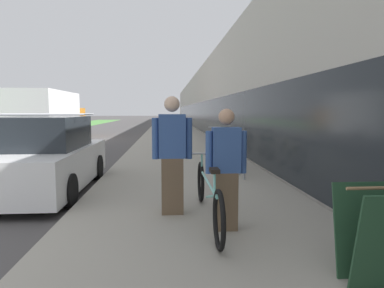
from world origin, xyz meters
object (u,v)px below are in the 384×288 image
object	(u,v)px
person_bystander	(172,155)
sandwich_board_sign	(374,235)
person_rider	(226,169)
cruiser_bike_nearest	(233,155)
bike_rack_hoop	(242,156)
cruiser_bike_farthest	(216,140)
parked_sedan_curbside	(42,158)
cruiser_bike_middle	(223,146)
tandem_bicycle	(208,195)
moving_truck	(48,116)

from	to	relation	value
person_bystander	sandwich_board_sign	xyz separation A→B (m)	(1.79, -2.28, -0.45)
person_rider	cruiser_bike_nearest	xyz separation A→B (m)	(1.02, 4.75, -0.44)
bike_rack_hoop	cruiser_bike_farthest	bearing A→B (deg)	88.11
parked_sedan_curbside	cruiser_bike_middle	bearing A→B (deg)	42.12
tandem_bicycle	cruiser_bike_middle	world-z (taller)	cruiser_bike_middle
tandem_bicycle	bike_rack_hoop	world-z (taller)	tandem_bicycle
cruiser_bike_nearest	moving_truck	size ratio (longest dim) A/B	0.23
bike_rack_hoop	parked_sedan_curbside	size ratio (longest dim) A/B	0.21
person_rider	bike_rack_hoop	bearing A→B (deg)	74.21
tandem_bicycle	cruiser_bike_nearest	xyz separation A→B (m)	(1.21, 4.39, -0.02)
person_bystander	cruiser_bike_farthest	xyz separation A→B (m)	(1.87, 8.34, -0.51)
person_bystander	bike_rack_hoop	size ratio (longest dim) A/B	2.11
cruiser_bike_nearest	sandwich_board_sign	distance (m)	6.26
cruiser_bike_nearest	cruiser_bike_farthest	size ratio (longest dim) A/B	1.01
person_rider	sandwich_board_sign	size ratio (longest dim) A/B	1.77
person_rider	person_bystander	xyz separation A→B (m)	(-0.69, 0.77, 0.10)
person_rider	cruiser_bike_middle	distance (m)	6.99
person_bystander	sandwich_board_sign	distance (m)	2.93
person_rider	parked_sedan_curbside	bearing A→B (deg)	139.61
cruiser_bike_nearest	sandwich_board_sign	size ratio (longest dim) A/B	1.89
tandem_bicycle	bike_rack_hoop	distance (m)	3.37
sandwich_board_sign	moving_truck	bearing A→B (deg)	116.76
cruiser_bike_nearest	cruiser_bike_middle	world-z (taller)	cruiser_bike_middle
cruiser_bike_nearest	parked_sedan_curbside	size ratio (longest dim) A/B	0.41
sandwich_board_sign	bike_rack_hoop	bearing A→B (deg)	91.16
tandem_bicycle	person_bystander	bearing A→B (deg)	140.98
parked_sedan_curbside	cruiser_bike_farthest	bearing A→B (deg)	53.98
tandem_bicycle	person_rider	size ratio (longest dim) A/B	1.74
moving_truck	tandem_bicycle	bearing A→B (deg)	-64.28
cruiser_bike_farthest	parked_sedan_curbside	size ratio (longest dim) A/B	0.41
tandem_bicycle	sandwich_board_sign	xyz separation A→B (m)	(1.29, -1.87, 0.08)
tandem_bicycle	person_bystander	world-z (taller)	person_bystander
moving_truck	person_rider	bearing A→B (deg)	-64.22
bike_rack_hoop	sandwich_board_sign	world-z (taller)	sandwich_board_sign
bike_rack_hoop	cruiser_bike_farthest	distance (m)	5.60
cruiser_bike_farthest	sandwich_board_sign	bearing A→B (deg)	-90.45
moving_truck	person_bystander	bearing A→B (deg)	-65.25
cruiser_bike_farthest	moving_truck	size ratio (longest dim) A/B	0.22
tandem_bicycle	cruiser_bike_farthest	xyz separation A→B (m)	(1.37, 8.75, 0.01)
person_bystander	parked_sedan_curbside	bearing A→B (deg)	141.89
tandem_bicycle	moving_truck	distance (m)	16.78
moving_truck	cruiser_bike_nearest	bearing A→B (deg)	-51.61
tandem_bicycle	moving_truck	bearing A→B (deg)	115.72
person_bystander	cruiser_bike_middle	distance (m)	6.40
person_rider	sandwich_board_sign	world-z (taller)	person_rider
bike_rack_hoop	cruiser_bike_nearest	xyz separation A→B (m)	(0.03, 1.23, -0.15)
person_rider	parked_sedan_curbside	world-z (taller)	person_rider
person_rider	sandwich_board_sign	xyz separation A→B (m)	(1.10, -1.51, -0.35)
person_bystander	bike_rack_hoop	bearing A→B (deg)	58.49
cruiser_bike_farthest	moving_truck	xyz separation A→B (m)	(-8.64, 6.35, 0.89)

